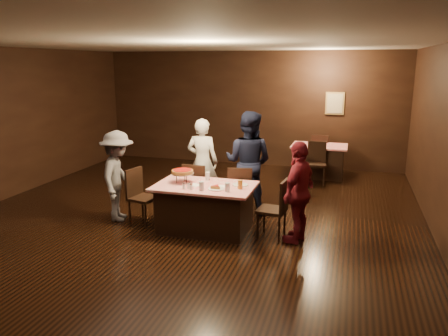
{
  "coord_description": "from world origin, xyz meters",
  "views": [
    {
      "loc": [
        2.64,
        -6.39,
        2.68
      ],
      "look_at": [
        0.67,
        0.31,
        1.0
      ],
      "focal_mm": 35.0,
      "sensor_mm": 36.0,
      "label": 1
    }
  ],
  "objects_px": {
    "chair_end_right": "(272,209)",
    "diner_red_shirt": "(299,192)",
    "chair_far_right": "(240,192)",
    "glass_amber": "(240,185)",
    "chair_back_far": "(321,152)",
    "diner_navy_hoodie": "(248,162)",
    "chair_back_near": "(316,163)",
    "chair_far_left": "(197,188)",
    "chair_end_left": "(143,197)",
    "pizza_stand": "(182,172)",
    "glass_front_right": "(227,187)",
    "glass_front_left": "(201,186)",
    "diner_grey_knit": "(118,176)",
    "back_table": "(319,161)",
    "main_table": "(205,208)",
    "plate_empty": "(240,185)",
    "glass_back": "(208,176)",
    "diner_white_jacket": "(202,162)"
  },
  "relations": [
    {
      "from": "chair_end_right",
      "to": "plate_empty",
      "type": "bearing_deg",
      "value": -99.49
    },
    {
      "from": "back_table",
      "to": "glass_front_left",
      "type": "relative_size",
      "value": 9.29
    },
    {
      "from": "main_table",
      "to": "chair_back_far",
      "type": "bearing_deg",
      "value": 72.38
    },
    {
      "from": "diner_navy_hoodie",
      "to": "diner_red_shirt",
      "type": "xyz_separation_m",
      "value": [
        1.06,
        -1.17,
        -0.15
      ]
    },
    {
      "from": "chair_end_left",
      "to": "glass_front_right",
      "type": "distance_m",
      "value": 1.61
    },
    {
      "from": "back_table",
      "to": "chair_far_left",
      "type": "relative_size",
      "value": 1.37
    },
    {
      "from": "chair_far_left",
      "to": "chair_far_right",
      "type": "relative_size",
      "value": 1.0
    },
    {
      "from": "chair_end_right",
      "to": "diner_red_shirt",
      "type": "relative_size",
      "value": 0.61
    },
    {
      "from": "main_table",
      "to": "plate_empty",
      "type": "bearing_deg",
      "value": 15.26
    },
    {
      "from": "chair_far_right",
      "to": "diner_red_shirt",
      "type": "relative_size",
      "value": 0.61
    },
    {
      "from": "plate_empty",
      "to": "glass_front_left",
      "type": "distance_m",
      "value": 0.68
    },
    {
      "from": "chair_far_right",
      "to": "glass_front_right",
      "type": "height_order",
      "value": "chair_far_right"
    },
    {
      "from": "pizza_stand",
      "to": "glass_front_right",
      "type": "relative_size",
      "value": 2.71
    },
    {
      "from": "diner_grey_knit",
      "to": "back_table",
      "type": "bearing_deg",
      "value": -51.64
    },
    {
      "from": "chair_end_right",
      "to": "chair_back_near",
      "type": "xyz_separation_m",
      "value": [
        0.4,
        3.42,
        0.0
      ]
    },
    {
      "from": "back_table",
      "to": "chair_back_far",
      "type": "height_order",
      "value": "chair_back_far"
    },
    {
      "from": "back_table",
      "to": "chair_far_right",
      "type": "bearing_deg",
      "value": -108.06
    },
    {
      "from": "diner_red_shirt",
      "to": "chair_far_right",
      "type": "bearing_deg",
      "value": -107.37
    },
    {
      "from": "diner_grey_knit",
      "to": "diner_red_shirt",
      "type": "height_order",
      "value": "diner_grey_knit"
    },
    {
      "from": "chair_back_near",
      "to": "glass_front_left",
      "type": "bearing_deg",
      "value": -117.35
    },
    {
      "from": "chair_back_far",
      "to": "diner_navy_hoodie",
      "type": "height_order",
      "value": "diner_navy_hoodie"
    },
    {
      "from": "chair_far_left",
      "to": "glass_front_right",
      "type": "distance_m",
      "value": 1.36
    },
    {
      "from": "chair_back_near",
      "to": "diner_red_shirt",
      "type": "bearing_deg",
      "value": -95.95
    },
    {
      "from": "chair_end_right",
      "to": "diner_red_shirt",
      "type": "bearing_deg",
      "value": 93.71
    },
    {
      "from": "glass_front_left",
      "to": "glass_back",
      "type": "relative_size",
      "value": 1.0
    },
    {
      "from": "chair_back_near",
      "to": "chair_end_right",
      "type": "bearing_deg",
      "value": -102.74
    },
    {
      "from": "main_table",
      "to": "diner_red_shirt",
      "type": "relative_size",
      "value": 1.02
    },
    {
      "from": "chair_back_far",
      "to": "diner_red_shirt",
      "type": "relative_size",
      "value": 0.61
    },
    {
      "from": "chair_far_left",
      "to": "glass_front_left",
      "type": "relative_size",
      "value": 6.79
    },
    {
      "from": "chair_back_far",
      "to": "pizza_stand",
      "type": "relative_size",
      "value": 2.5
    },
    {
      "from": "back_table",
      "to": "glass_back",
      "type": "bearing_deg",
      "value": -112.07
    },
    {
      "from": "diner_white_jacket",
      "to": "pizza_stand",
      "type": "distance_m",
      "value": 1.27
    },
    {
      "from": "chair_end_right",
      "to": "glass_amber",
      "type": "relative_size",
      "value": 6.79
    },
    {
      "from": "diner_navy_hoodie",
      "to": "glass_front_left",
      "type": "distance_m",
      "value": 1.51
    },
    {
      "from": "chair_far_left",
      "to": "chair_end_left",
      "type": "distance_m",
      "value": 1.03
    },
    {
      "from": "chair_far_right",
      "to": "glass_amber",
      "type": "xyz_separation_m",
      "value": [
        0.2,
        -0.8,
        0.37
      ]
    },
    {
      "from": "back_table",
      "to": "chair_back_far",
      "type": "distance_m",
      "value": 0.61
    },
    {
      "from": "chair_end_left",
      "to": "chair_back_far",
      "type": "height_order",
      "value": "same"
    },
    {
      "from": "chair_far_right",
      "to": "diner_grey_knit",
      "type": "xyz_separation_m",
      "value": [
        -2.0,
        -0.69,
        0.31
      ]
    },
    {
      "from": "chair_end_right",
      "to": "plate_empty",
      "type": "height_order",
      "value": "chair_end_right"
    },
    {
      "from": "main_table",
      "to": "chair_far_left",
      "type": "height_order",
      "value": "chair_far_left"
    },
    {
      "from": "glass_back",
      "to": "glass_amber",
      "type": "bearing_deg",
      "value": -28.3
    },
    {
      "from": "main_table",
      "to": "diner_grey_knit",
      "type": "distance_m",
      "value": 1.65
    },
    {
      "from": "chair_far_right",
      "to": "chair_back_near",
      "type": "distance_m",
      "value": 2.89
    },
    {
      "from": "chair_back_near",
      "to": "diner_navy_hoodie",
      "type": "bearing_deg",
      "value": -120.96
    },
    {
      "from": "main_table",
      "to": "diner_navy_hoodie",
      "type": "height_order",
      "value": "diner_navy_hoodie"
    },
    {
      "from": "chair_back_far",
      "to": "back_table",
      "type": "bearing_deg",
      "value": 96.64
    },
    {
      "from": "back_table",
      "to": "glass_front_right",
      "type": "bearing_deg",
      "value": -103.5
    },
    {
      "from": "diner_navy_hoodie",
      "to": "chair_far_left",
      "type": "bearing_deg",
      "value": 32.92
    },
    {
      "from": "diner_white_jacket",
      "to": "glass_amber",
      "type": "distance_m",
      "value": 1.75
    }
  ]
}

